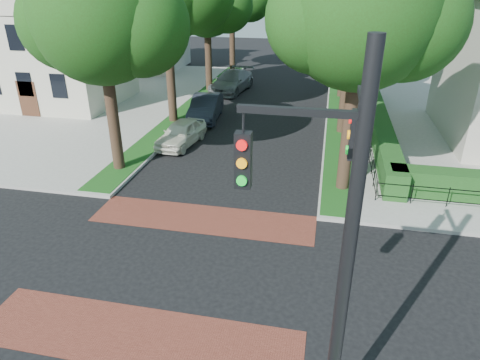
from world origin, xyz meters
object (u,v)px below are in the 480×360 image
Objects in this scene: parked_car_rear at (232,81)px; traffic_signal at (337,233)px; parked_car_front at (181,133)px; parked_car_middle at (206,108)px.

traffic_signal is at bearing -64.87° from parked_car_rear.
parked_car_front is 5.07m from parked_car_middle.
parked_car_middle is 8.11m from parked_car_rear.
traffic_signal is 1.90× the size of parked_car_front.
traffic_signal is 1.60× the size of parked_car_middle.
traffic_signal is 1.36× the size of parked_car_rear.
parked_car_front is 0.71× the size of parked_car_rear.
traffic_signal reaches higher than parked_car_middle.
parked_car_rear is at bearing 106.47° from traffic_signal.
parked_car_front is at bearing -95.96° from parked_car_middle.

